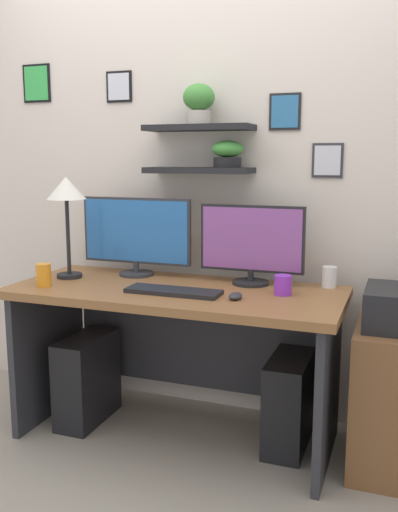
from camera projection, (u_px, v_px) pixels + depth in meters
The scene contains 13 objects.
ground_plane at pixel (177, 435), 2.83m from camera, with size 8.00×8.00×0.00m, color gray.
back_wall_assembly at pixel (206, 159), 3.00m from camera, with size 4.40×0.24×2.70m.
desk at pixel (180, 328), 2.78m from camera, with size 1.58×0.68×0.75m.
monitor_left at pixel (136, 235), 2.97m from camera, with size 0.61×0.18×0.41m.
monitor_right at pixel (252, 243), 2.76m from camera, with size 0.52×0.18×0.39m.
keyboard at pixel (173, 291), 2.60m from camera, with size 0.44×0.14×0.02m, color black.
computer_mouse at pixel (235, 296), 2.49m from camera, with size 0.06×0.09×0.03m, color #2D2D33.
desk_lamp at pixel (66, 196), 2.87m from camera, with size 0.20×0.20×0.52m.
coffee_mug at pixel (283, 285), 2.57m from camera, with size 0.08×0.08×0.09m, color purple.
pen_cup at pixel (329, 277), 2.71m from camera, with size 0.07×0.07×0.10m, color white.
water_cup at pixel (44, 275), 2.73m from camera, with size 0.07×0.07×0.11m, color orange.
computer_tower_left at pixel (88, 378), 2.96m from camera, with size 0.18×0.40×0.45m, color black.
computer_tower_right at pixel (289, 402), 2.70m from camera, with size 0.18×0.40×0.44m, color black.
Camera 1 is at (1.01, -2.43, 1.37)m, focal length 39.87 mm.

